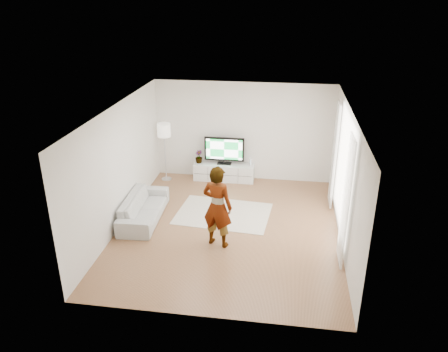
# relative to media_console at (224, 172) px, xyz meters

# --- Properties ---
(floor) EXTENTS (6.00, 6.00, 0.00)m
(floor) POSITION_rel_media_console_xyz_m (0.51, -2.76, -0.24)
(floor) COLOR #A16E48
(floor) RESTS_ON ground
(ceiling) EXTENTS (6.00, 6.00, 0.00)m
(ceiling) POSITION_rel_media_console_xyz_m (0.51, -2.76, 2.56)
(ceiling) COLOR white
(ceiling) RESTS_ON wall_back
(wall_left) EXTENTS (0.02, 6.00, 2.80)m
(wall_left) POSITION_rel_media_console_xyz_m (-1.99, -2.76, 1.16)
(wall_left) COLOR silver
(wall_left) RESTS_ON floor
(wall_right) EXTENTS (0.02, 6.00, 2.80)m
(wall_right) POSITION_rel_media_console_xyz_m (3.01, -2.76, 1.16)
(wall_right) COLOR silver
(wall_right) RESTS_ON floor
(wall_back) EXTENTS (5.00, 0.02, 2.80)m
(wall_back) POSITION_rel_media_console_xyz_m (0.51, 0.24, 1.16)
(wall_back) COLOR silver
(wall_back) RESTS_ON floor
(wall_front) EXTENTS (5.00, 0.02, 2.80)m
(wall_front) POSITION_rel_media_console_xyz_m (0.51, -5.76, 1.16)
(wall_front) COLOR silver
(wall_front) RESTS_ON floor
(window) EXTENTS (0.01, 2.60, 2.50)m
(window) POSITION_rel_media_console_xyz_m (2.99, -2.46, 1.21)
(window) COLOR white
(window) RESTS_ON wall_right
(curtain_near) EXTENTS (0.04, 0.70, 2.60)m
(curtain_near) POSITION_rel_media_console_xyz_m (2.91, -3.76, 1.11)
(curtain_near) COLOR white
(curtain_near) RESTS_ON floor
(curtain_far) EXTENTS (0.04, 0.70, 2.60)m
(curtain_far) POSITION_rel_media_console_xyz_m (2.91, -1.16, 1.11)
(curtain_far) COLOR white
(curtain_far) RESTS_ON floor
(media_console) EXTENTS (1.73, 0.49, 0.49)m
(media_console) POSITION_rel_media_console_xyz_m (0.00, 0.00, 0.00)
(media_console) COLOR silver
(media_console) RESTS_ON floor
(television) EXTENTS (1.13, 0.22, 0.79)m
(television) POSITION_rel_media_console_xyz_m (0.00, 0.03, 0.67)
(television) COLOR black
(television) RESTS_ON media_console
(game_console) EXTENTS (0.08, 0.16, 0.21)m
(game_console) POSITION_rel_media_console_xyz_m (0.76, -0.00, 0.35)
(game_console) COLOR white
(game_console) RESTS_ON media_console
(potted_plant) EXTENTS (0.26, 0.26, 0.37)m
(potted_plant) POSITION_rel_media_console_xyz_m (-0.73, 0.00, 0.43)
(potted_plant) COLOR #3F7238
(potted_plant) RESTS_ON media_console
(rug) EXTENTS (2.37, 1.80, 0.01)m
(rug) POSITION_rel_media_console_xyz_m (0.29, -2.08, -0.24)
(rug) COLOR beige
(rug) RESTS_ON floor
(player) EXTENTS (0.76, 0.61, 1.81)m
(player) POSITION_rel_media_console_xyz_m (0.37, -3.48, 0.67)
(player) COLOR #334772
(player) RESTS_ON rug
(sofa) EXTENTS (0.88, 2.05, 0.59)m
(sofa) POSITION_rel_media_console_xyz_m (-1.56, -2.60, 0.05)
(sofa) COLOR #AAABA6
(sofa) RESTS_ON floor
(floor_lamp) EXTENTS (0.37, 0.37, 1.67)m
(floor_lamp) POSITION_rel_media_console_xyz_m (-1.66, -0.21, 1.17)
(floor_lamp) COLOR silver
(floor_lamp) RESTS_ON floor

